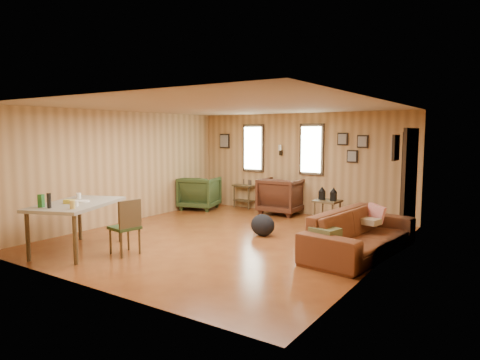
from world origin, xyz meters
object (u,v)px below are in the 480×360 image
object	(u,v)px
end_table	(247,192)
side_table	(328,199)
sofa	(361,226)
recliner_brown	(282,194)
dining_table	(76,207)
recliner_green	(200,191)

from	to	relation	value
end_table	side_table	size ratio (longest dim) A/B	0.92
sofa	end_table	size ratio (longest dim) A/B	3.25
sofa	recliner_brown	bearing A→B (deg)	55.50
sofa	side_table	bearing A→B (deg)	42.36
recliner_brown	dining_table	bearing A→B (deg)	72.62
recliner_green	side_table	size ratio (longest dim) A/B	1.14
dining_table	end_table	bearing A→B (deg)	67.67
side_table	dining_table	size ratio (longest dim) A/B	0.44
end_table	dining_table	xyz separation A→B (m)	(-0.07, -5.04, 0.32)
sofa	side_table	xyz separation A→B (m)	(-1.31, 1.83, 0.08)
sofa	dining_table	world-z (taller)	dining_table
dining_table	recliner_brown	bearing A→B (deg)	53.53
recliner_brown	side_table	world-z (taller)	recliner_brown
sofa	recliner_green	xyz separation A→B (m)	(-4.75, 1.79, -0.01)
recliner_brown	dining_table	xyz separation A→B (m)	(-1.26, -4.74, 0.25)
recliner_green	end_table	distance (m)	1.23
sofa	side_table	size ratio (longest dim) A/B	2.99
sofa	dining_table	size ratio (longest dim) A/B	1.32
sofa	side_table	distance (m)	2.25
recliner_green	end_table	xyz separation A→B (m)	(0.87, 0.87, -0.04)
recliner_brown	recliner_green	bearing A→B (deg)	12.96
sofa	recliner_brown	xyz separation A→B (m)	(-2.68, 2.36, 0.01)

